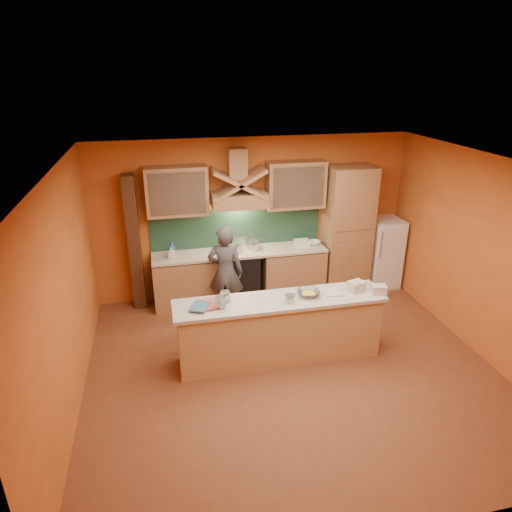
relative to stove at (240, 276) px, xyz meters
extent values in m
cube|color=brown|center=(0.30, -2.20, -0.45)|extent=(5.50, 5.00, 0.01)
cube|color=white|center=(0.30, -2.20, 2.35)|extent=(5.50, 5.00, 0.01)
cube|color=#C86427|center=(0.30, 0.30, 0.95)|extent=(5.50, 0.02, 2.80)
cube|color=#C86427|center=(0.30, -4.70, 0.95)|extent=(5.50, 0.02, 2.80)
cube|color=#C86427|center=(-2.45, -2.20, 0.95)|extent=(0.02, 5.00, 2.80)
cube|color=#C86427|center=(3.05, -2.20, 0.95)|extent=(0.02, 5.00, 2.80)
cube|color=#A8774D|center=(-0.95, 0.00, -0.02)|extent=(1.10, 0.60, 0.86)
cube|color=#A8774D|center=(0.95, 0.00, -0.02)|extent=(1.10, 0.60, 0.86)
cube|color=beige|center=(0.00, 0.00, 0.45)|extent=(3.00, 0.62, 0.04)
cube|color=black|center=(0.00, 0.00, 0.00)|extent=(0.60, 0.58, 0.90)
cube|color=#1A3A2B|center=(0.00, 0.28, 0.80)|extent=(3.00, 0.03, 0.70)
cube|color=#A8774D|center=(0.00, 0.05, 1.37)|extent=(0.92, 0.50, 0.24)
cube|color=#A8774D|center=(0.00, 0.15, 1.95)|extent=(0.30, 0.30, 0.50)
cube|color=#A8774D|center=(-1.00, 0.12, 1.55)|extent=(1.00, 0.35, 0.80)
cube|color=#A8774D|center=(1.00, 0.12, 1.55)|extent=(1.00, 0.35, 0.80)
cube|color=#A8774D|center=(1.95, 0.00, 0.70)|extent=(0.80, 0.60, 2.30)
cube|color=white|center=(2.70, 0.00, 0.20)|extent=(0.58, 0.60, 1.30)
cube|color=#472816|center=(-1.75, 0.15, 0.70)|extent=(0.20, 0.30, 2.30)
cube|color=tan|center=(0.20, -1.90, -0.01)|extent=(2.80, 0.55, 0.88)
cube|color=beige|center=(0.20, -1.90, 0.47)|extent=(2.90, 0.62, 0.05)
imported|color=#4C4C51|center=(-0.34, -0.53, 0.34)|extent=(0.66, 0.53, 1.58)
cylinder|color=#B9B9C0|center=(-0.08, 0.01, 0.54)|extent=(0.31, 0.31, 0.17)
cylinder|color=silver|center=(0.23, 0.03, 0.53)|extent=(0.26, 0.26, 0.15)
imported|color=white|center=(-1.17, -0.09, 0.57)|extent=(0.11, 0.11, 0.20)
imported|color=#355392|center=(-1.15, 0.03, 0.60)|extent=(0.14, 0.14, 0.27)
imported|color=silver|center=(1.35, 0.01, 0.50)|extent=(0.27, 0.27, 0.07)
cube|color=white|center=(1.13, 0.04, 0.52)|extent=(0.26, 0.21, 0.09)
imported|color=#C35045|center=(-0.90, -1.89, 0.51)|extent=(0.30, 0.36, 0.03)
imported|color=#3B6282|center=(-0.99, -1.88, 0.53)|extent=(0.31, 0.35, 0.02)
cylinder|color=silver|center=(-0.62, -1.97, 0.58)|extent=(0.17, 0.17, 0.17)
cylinder|color=silver|center=(-0.54, -1.80, 0.57)|extent=(0.17, 0.17, 0.15)
cube|color=silver|center=(0.30, -2.02, 0.54)|extent=(0.14, 0.14, 0.09)
imported|color=silver|center=(0.61, -1.88, 0.53)|extent=(0.35, 0.35, 0.07)
cube|color=beige|center=(0.97, -1.90, 0.50)|extent=(0.28, 0.22, 0.02)
cube|color=beige|center=(1.31, -1.88, 0.56)|extent=(0.25, 0.22, 0.14)
cube|color=beige|center=(1.58, -2.03, 0.56)|extent=(0.22, 0.19, 0.12)
camera|label=1|loc=(-1.30, -7.18, 3.41)|focal=32.00mm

